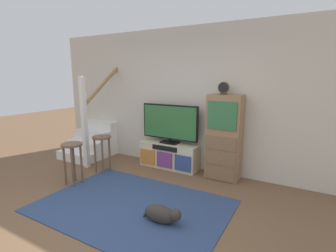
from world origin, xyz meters
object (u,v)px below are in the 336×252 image
(side_cabinet, at_px, (224,138))
(bar_stool_near, at_px, (72,154))
(television, at_px, (170,123))
(desk_clock, at_px, (224,88))
(bar_stool_far, at_px, (102,145))
(media_console, at_px, (169,155))
(dog, at_px, (162,214))

(side_cabinet, distance_m, bar_stool_near, 2.59)
(television, distance_m, bar_stool_near, 1.85)
(desk_clock, xyz_separation_m, bar_stool_far, (-2.03, -0.82, -1.08))
(media_console, bearing_deg, television, 90.00)
(bar_stool_near, bearing_deg, television, 55.86)
(television, bearing_deg, bar_stool_far, -139.00)
(bar_stool_far, distance_m, dog, 2.11)
(media_console, xyz_separation_m, dog, (0.88, -1.73, -0.13))
(media_console, bearing_deg, bar_stool_far, -139.80)
(side_cabinet, distance_m, bar_stool_far, 2.25)
(bar_stool_near, xyz_separation_m, bar_stool_far, (0.04, 0.65, -0.01))
(desk_clock, xyz_separation_m, bar_stool_near, (-2.07, -1.47, -1.07))
(television, bearing_deg, media_console, -90.00)
(desk_clock, relative_size, dog, 0.39)
(media_console, distance_m, dog, 1.95)
(side_cabinet, height_order, dog, side_cabinet)
(media_console, xyz_separation_m, desk_clock, (1.05, -0.00, 1.35))
(media_console, bearing_deg, dog, -63.09)
(media_console, bearing_deg, bar_stool_near, -124.57)
(television, height_order, desk_clock, desk_clock)
(side_cabinet, bearing_deg, media_console, -179.47)
(side_cabinet, bearing_deg, television, 179.29)
(bar_stool_far, bearing_deg, side_cabinet, 22.02)
(side_cabinet, bearing_deg, dog, -97.05)
(media_console, height_order, desk_clock, desk_clock)
(side_cabinet, relative_size, bar_stool_far, 2.14)
(television, bearing_deg, dog, -63.40)
(bar_stool_far, relative_size, dog, 1.28)
(media_console, height_order, side_cabinet, side_cabinet)
(bar_stool_near, relative_size, bar_stool_far, 1.02)
(television, relative_size, bar_stool_near, 1.68)
(television, distance_m, bar_stool_far, 1.36)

